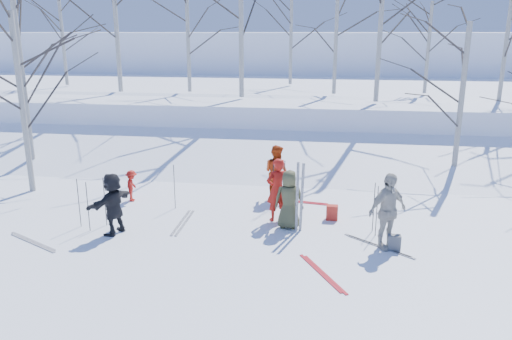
% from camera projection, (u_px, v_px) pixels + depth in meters
% --- Properties ---
extents(ground, '(120.00, 120.00, 0.00)m').
position_uv_depth(ground, '(248.00, 233.00, 13.02)').
color(ground, white).
rests_on(ground, ground).
extents(snow_ramp, '(70.00, 9.49, 4.12)m').
position_uv_depth(snow_ramp, '(276.00, 161.00, 19.65)').
color(snow_ramp, white).
rests_on(snow_ramp, ground).
extents(snow_plateau, '(70.00, 18.00, 2.20)m').
position_uv_depth(snow_plateau, '(295.00, 104.00, 28.96)').
color(snow_plateau, white).
rests_on(snow_plateau, ground).
extents(far_hill, '(90.00, 30.00, 6.00)m').
position_uv_depth(far_hill, '(310.00, 64.00, 48.71)').
color(far_hill, white).
rests_on(far_hill, ground).
extents(skier_olive_center, '(0.78, 0.51, 1.59)m').
position_uv_depth(skier_olive_center, '(289.00, 199.00, 13.18)').
color(skier_olive_center, '#424529').
rests_on(skier_olive_center, ground).
extents(skier_red_north, '(0.77, 0.69, 1.78)m').
position_uv_depth(skier_red_north, '(277.00, 190.00, 13.69)').
color(skier_red_north, '#B11810').
rests_on(skier_red_north, ground).
extents(skier_redor_behind, '(1.06, 1.03, 1.72)m').
position_uv_depth(skier_redor_behind, '(276.00, 172.00, 15.49)').
color(skier_redor_behind, '#BB390E').
rests_on(skier_redor_behind, ground).
extents(skier_red_seated, '(0.45, 0.68, 0.98)m').
position_uv_depth(skier_red_seated, '(132.00, 186.00, 15.38)').
color(skier_red_seated, '#B11810').
rests_on(skier_red_seated, ground).
extents(skier_cream_east, '(1.16, 1.02, 1.88)m').
position_uv_depth(skier_cream_east, '(387.00, 211.00, 11.90)').
color(skier_cream_east, beige).
rests_on(skier_cream_east, ground).
extents(skier_grey_west, '(0.94, 1.58, 1.63)m').
position_uv_depth(skier_grey_west, '(113.00, 204.00, 12.81)').
color(skier_grey_west, black).
rests_on(skier_grey_west, ground).
extents(dog, '(0.59, 0.55, 0.47)m').
position_uv_depth(dog, '(290.00, 211.00, 13.98)').
color(dog, black).
rests_on(dog, ground).
extents(upright_ski_left, '(0.09, 0.16, 1.90)m').
position_uv_depth(upright_ski_left, '(297.00, 197.00, 12.89)').
color(upright_ski_left, silver).
rests_on(upright_ski_left, ground).
extents(upright_ski_right, '(0.13, 0.23, 1.89)m').
position_uv_depth(upright_ski_right, '(302.00, 198.00, 12.84)').
color(upright_ski_right, silver).
rests_on(upright_ski_right, ground).
extents(ski_pair_a, '(1.81, 2.07, 0.02)m').
position_uv_depth(ski_pair_a, '(322.00, 273.00, 10.84)').
color(ski_pair_a, red).
rests_on(ski_pair_a, ground).
extents(ski_pair_b, '(2.05, 2.09, 0.02)m').
position_uv_depth(ski_pair_b, '(378.00, 246.00, 12.22)').
color(ski_pair_b, silver).
rests_on(ski_pair_b, ground).
extents(ski_pair_c, '(0.78, 1.96, 0.02)m').
position_uv_depth(ski_pair_c, '(298.00, 201.00, 15.41)').
color(ski_pair_c, red).
rests_on(ski_pair_c, ground).
extents(ski_pair_d, '(1.76, 2.06, 0.02)m').
position_uv_depth(ski_pair_d, '(33.00, 242.00, 12.45)').
color(ski_pair_d, silver).
rests_on(ski_pair_d, ground).
extents(ski_pair_e, '(0.28, 1.91, 0.02)m').
position_uv_depth(ski_pair_e, '(183.00, 222.00, 13.72)').
color(ski_pair_e, silver).
rests_on(ski_pair_e, ground).
extents(ski_pole_a, '(0.02, 0.02, 1.34)m').
position_uv_depth(ski_pole_a, '(285.00, 182.00, 15.13)').
color(ski_pole_a, black).
rests_on(ski_pole_a, ground).
extents(ski_pole_b, '(0.02, 0.02, 1.34)m').
position_uv_depth(ski_pole_b, '(105.00, 202.00, 13.39)').
color(ski_pole_b, black).
rests_on(ski_pole_b, ground).
extents(ski_pole_c, '(0.02, 0.02, 1.34)m').
position_uv_depth(ski_pole_c, '(374.00, 207.00, 12.96)').
color(ski_pole_c, black).
rests_on(ski_pole_c, ground).
extents(ski_pole_d, '(0.02, 0.02, 1.34)m').
position_uv_depth(ski_pole_d, '(79.00, 203.00, 13.29)').
color(ski_pole_d, black).
rests_on(ski_pole_d, ground).
extents(ski_pole_e, '(0.02, 0.02, 1.34)m').
position_uv_depth(ski_pole_e, '(273.00, 182.00, 15.16)').
color(ski_pole_e, black).
rests_on(ski_pole_e, ground).
extents(ski_pole_f, '(0.02, 0.02, 1.34)m').
position_uv_depth(ski_pole_f, '(88.00, 207.00, 13.01)').
color(ski_pole_f, black).
rests_on(ski_pole_f, ground).
extents(ski_pole_g, '(0.02, 0.02, 1.34)m').
position_uv_depth(ski_pole_g, '(377.00, 211.00, 12.67)').
color(ski_pole_g, black).
rests_on(ski_pole_g, ground).
extents(ski_pole_h, '(0.02, 0.02, 1.34)m').
position_uv_depth(ski_pole_h, '(174.00, 187.00, 14.67)').
color(ski_pole_h, black).
rests_on(ski_pole_h, ground).
extents(backpack_red, '(0.32, 0.22, 0.42)m').
position_uv_depth(backpack_red, '(332.00, 213.00, 13.90)').
color(backpack_red, '#AF251B').
rests_on(backpack_red, ground).
extents(backpack_grey, '(0.30, 0.20, 0.38)m').
position_uv_depth(backpack_grey, '(394.00, 243.00, 11.97)').
color(backpack_grey, '#515458').
rests_on(backpack_grey, ground).
extents(backpack_dark, '(0.34, 0.24, 0.40)m').
position_uv_depth(backpack_dark, '(291.00, 207.00, 14.37)').
color(backpack_dark, black).
rests_on(backpack_dark, ground).
extents(birch_plateau_b, '(4.17, 4.17, 5.10)m').
position_uv_depth(birch_plateau_b, '(188.00, 39.00, 24.15)').
color(birch_plateau_b, silver).
rests_on(birch_plateau_b, snow_plateau).
extents(birch_plateau_c, '(5.69, 5.69, 7.28)m').
position_uv_depth(birch_plateau_c, '(115.00, 15.00, 23.85)').
color(birch_plateau_c, silver).
rests_on(birch_plateau_c, snow_plateau).
extents(birch_plateau_d, '(4.46, 4.46, 5.51)m').
position_uv_depth(birch_plateau_d, '(291.00, 34.00, 27.58)').
color(birch_plateau_d, silver).
rests_on(birch_plateau_d, snow_plateau).
extents(birch_plateau_f, '(5.22, 5.22, 6.60)m').
position_uv_depth(birch_plateau_f, '(381.00, 21.00, 20.42)').
color(birch_plateau_f, silver).
rests_on(birch_plateau_f, snow_plateau).
extents(birch_plateau_g, '(5.62, 5.62, 7.18)m').
position_uv_depth(birch_plateau_g, '(241.00, 15.00, 21.82)').
color(birch_plateau_g, silver).
rests_on(birch_plateau_g, snow_plateau).
extents(birch_plateau_h, '(4.33, 4.33, 5.33)m').
position_uv_depth(birch_plateau_h, '(336.00, 36.00, 23.23)').
color(birch_plateau_h, silver).
rests_on(birch_plateau_h, snow_plateau).
extents(birch_plateau_i, '(4.23, 4.23, 5.18)m').
position_uv_depth(birch_plateau_i, '(63.00, 37.00, 27.26)').
color(birch_plateau_i, silver).
rests_on(birch_plateau_i, snow_plateau).
extents(birch_plateau_j, '(4.11, 4.11, 5.02)m').
position_uv_depth(birch_plateau_j, '(507.00, 41.00, 21.22)').
color(birch_plateau_j, silver).
rests_on(birch_plateau_j, snow_plateau).
extents(birch_plateau_k, '(3.57, 3.57, 4.25)m').
position_uv_depth(birch_plateau_k, '(428.00, 48.00, 23.56)').
color(birch_plateau_k, silver).
rests_on(birch_plateau_k, snow_plateau).
extents(birch_edge_a, '(4.59, 4.59, 5.70)m').
position_uv_depth(birch_edge_a, '(22.00, 105.00, 15.73)').
color(birch_edge_a, silver).
rests_on(birch_edge_a, ground).
extents(birch_edge_d, '(5.37, 5.37, 6.82)m').
position_uv_depth(birch_edge_d, '(23.00, 78.00, 18.40)').
color(birch_edge_d, silver).
rests_on(birch_edge_d, ground).
extents(birch_edge_e, '(4.39, 4.39, 5.41)m').
position_uv_depth(birch_edge_e, '(461.00, 104.00, 16.98)').
color(birch_edge_e, silver).
rests_on(birch_edge_e, ground).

